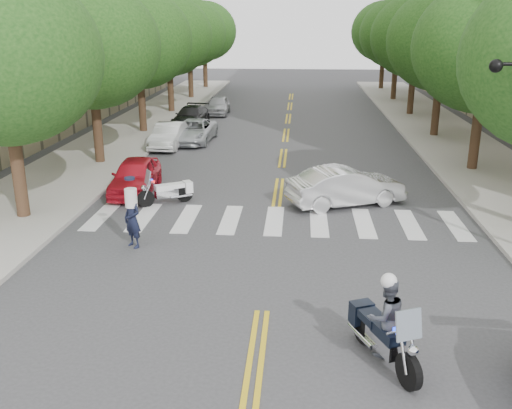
# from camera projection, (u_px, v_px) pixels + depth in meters

# --- Properties ---
(ground) EXTENTS (140.00, 140.00, 0.00)m
(ground) POSITION_uv_depth(u_px,v_px,m) (262.00, 311.00, 13.76)
(ground) COLOR #38383A
(ground) RESTS_ON ground
(sidewalk_left) EXTENTS (5.00, 60.00, 0.15)m
(sidewalk_left) POSITION_uv_depth(u_px,v_px,m) (133.00, 132.00, 35.28)
(sidewalk_left) COLOR #9E9991
(sidewalk_left) RESTS_ON ground
(sidewalk_right) EXTENTS (5.00, 60.00, 0.15)m
(sidewalk_right) POSITION_uv_depth(u_px,v_px,m) (446.00, 136.00, 33.90)
(sidewalk_right) COLOR #9E9991
(sidewalk_right) RESTS_ON ground
(tree_l_0) EXTENTS (6.40, 6.40, 8.45)m
(tree_l_0) POSITION_uv_depth(u_px,v_px,m) (3.00, 57.00, 18.36)
(tree_l_0) COLOR #382316
(tree_l_0) RESTS_ON ground
(tree_l_1) EXTENTS (6.40, 6.40, 8.45)m
(tree_l_1) POSITION_uv_depth(u_px,v_px,m) (90.00, 46.00, 25.94)
(tree_l_1) COLOR #382316
(tree_l_1) RESTS_ON ground
(tree_l_2) EXTENTS (6.40, 6.40, 8.45)m
(tree_l_2) POSITION_uv_depth(u_px,v_px,m) (138.00, 40.00, 33.53)
(tree_l_2) COLOR #382316
(tree_l_2) RESTS_ON ground
(tree_l_3) EXTENTS (6.40, 6.40, 8.45)m
(tree_l_3) POSITION_uv_depth(u_px,v_px,m) (168.00, 36.00, 41.11)
(tree_l_3) COLOR #382316
(tree_l_3) RESTS_ON ground
(tree_l_4) EXTENTS (6.40, 6.40, 8.45)m
(tree_l_4) POSITION_uv_depth(u_px,v_px,m) (189.00, 33.00, 48.69)
(tree_l_4) COLOR #382316
(tree_l_4) RESTS_ON ground
(tree_l_5) EXTENTS (6.40, 6.40, 8.45)m
(tree_l_5) POSITION_uv_depth(u_px,v_px,m) (204.00, 31.00, 56.27)
(tree_l_5) COLOR #382316
(tree_l_5) RESTS_ON ground
(tree_r_1) EXTENTS (6.40, 6.40, 8.45)m
(tree_r_1) POSITION_uv_depth(u_px,v_px,m) (486.00, 47.00, 24.67)
(tree_r_1) COLOR #382316
(tree_r_1) RESTS_ON ground
(tree_r_2) EXTENTS (6.40, 6.40, 8.45)m
(tree_r_2) POSITION_uv_depth(u_px,v_px,m) (443.00, 40.00, 32.25)
(tree_r_2) COLOR #382316
(tree_r_2) RESTS_ON ground
(tree_r_3) EXTENTS (6.40, 6.40, 8.45)m
(tree_r_3) POSITION_uv_depth(u_px,v_px,m) (416.00, 36.00, 39.83)
(tree_r_3) COLOR #382316
(tree_r_3) RESTS_ON ground
(tree_r_4) EXTENTS (6.40, 6.40, 8.45)m
(tree_r_4) POSITION_uv_depth(u_px,v_px,m) (398.00, 34.00, 47.42)
(tree_r_4) COLOR #382316
(tree_r_4) RESTS_ON ground
(tree_r_5) EXTENTS (6.40, 6.40, 8.45)m
(tree_r_5) POSITION_uv_depth(u_px,v_px,m) (385.00, 31.00, 55.00)
(tree_r_5) COLOR #382316
(tree_r_5) RESTS_ON ground
(motorcycle_police) EXTENTS (1.24, 2.34, 2.00)m
(motorcycle_police) POSITION_uv_depth(u_px,v_px,m) (384.00, 322.00, 11.51)
(motorcycle_police) COLOR black
(motorcycle_police) RESTS_ON ground
(motorcycle_parked) EXTENTS (1.97, 1.36, 1.41)m
(motorcycle_parked) POSITION_uv_depth(u_px,v_px,m) (170.00, 191.00, 21.64)
(motorcycle_parked) COLOR black
(motorcycle_parked) RESTS_ON ground
(officer_standing) EXTENTS (0.78, 0.74, 1.80)m
(officer_standing) POSITION_uv_depth(u_px,v_px,m) (132.00, 219.00, 17.40)
(officer_standing) COLOR black
(officer_standing) RESTS_ON ground
(convertible) EXTENTS (4.67, 3.15, 1.46)m
(convertible) POSITION_uv_depth(u_px,v_px,m) (346.00, 186.00, 21.40)
(convertible) COLOR silver
(convertible) RESTS_ON ground
(parked_car_a) EXTENTS (1.91, 4.21, 1.40)m
(parked_car_a) POSITION_uv_depth(u_px,v_px,m) (135.00, 176.00, 22.96)
(parked_car_a) COLOR red
(parked_car_a) RESTS_ON ground
(parked_car_b) EXTENTS (1.50, 4.08, 1.33)m
(parked_car_b) POSITION_uv_depth(u_px,v_px,m) (169.00, 135.00, 31.07)
(parked_car_b) COLOR silver
(parked_car_b) RESTS_ON ground
(parked_car_c) EXTENTS (2.33, 4.66, 1.27)m
(parked_car_c) POSITION_uv_depth(u_px,v_px,m) (194.00, 131.00, 32.42)
(parked_car_c) COLOR #A6AAAE
(parked_car_c) RESTS_ON ground
(parked_car_d) EXTENTS (2.11, 4.56, 1.29)m
(parked_car_d) POSITION_uv_depth(u_px,v_px,m) (191.00, 116.00, 37.24)
(parked_car_d) COLOR black
(parked_car_d) RESTS_ON ground
(parked_car_e) EXTENTS (1.71, 3.96, 1.33)m
(parked_car_e) POSITION_uv_depth(u_px,v_px,m) (218.00, 105.00, 41.89)
(parked_car_e) COLOR #A1A1A6
(parked_car_e) RESTS_ON ground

